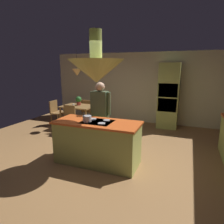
% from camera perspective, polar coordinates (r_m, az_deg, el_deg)
% --- Properties ---
extents(ground, '(8.16, 8.16, 0.00)m').
position_cam_1_polar(ground, '(4.62, -3.03, -13.12)').
color(ground, '#9E7042').
extents(wall_back, '(6.80, 0.10, 2.55)m').
position_cam_1_polar(wall_back, '(7.48, 7.84, 6.87)').
color(wall_back, beige).
rests_on(wall_back, ground).
extents(kitchen_island, '(1.80, 0.80, 0.93)m').
position_cam_1_polar(kitchen_island, '(4.27, -4.22, -8.62)').
color(kitchen_island, '#A8B259').
rests_on(kitchen_island, ground).
extents(oven_tower, '(0.66, 0.62, 2.16)m').
position_cam_1_polar(oven_tower, '(6.92, 15.90, 4.44)').
color(oven_tower, '#A8B259').
rests_on(oven_tower, ground).
extents(dining_table, '(1.07, 0.83, 0.76)m').
position_cam_1_polar(dining_table, '(6.78, -9.63, 0.91)').
color(dining_table, olive).
rests_on(dining_table, ground).
extents(person_at_island, '(0.53, 0.22, 1.67)m').
position_cam_1_polar(person_at_island, '(4.80, -3.34, 0.03)').
color(person_at_island, tan).
rests_on(person_at_island, ground).
extents(range_hood, '(1.10, 1.10, 1.00)m').
position_cam_1_polar(range_hood, '(3.98, -4.57, 12.00)').
color(range_hood, '#A8B259').
extents(pendant_light_over_table, '(0.32, 0.32, 0.82)m').
position_cam_1_polar(pendant_light_over_table, '(6.64, -10.01, 11.17)').
color(pendant_light_over_table, '#E0B266').
extents(chair_facing_island, '(0.40, 0.40, 0.87)m').
position_cam_1_polar(chair_facing_island, '(6.29, -12.53, -1.52)').
color(chair_facing_island, olive).
rests_on(chair_facing_island, ground).
extents(chair_by_back_wall, '(0.40, 0.40, 0.87)m').
position_cam_1_polar(chair_by_back_wall, '(7.35, -7.06, 0.70)').
color(chair_by_back_wall, olive).
rests_on(chair_by_back_wall, ground).
extents(chair_at_corner, '(0.40, 0.40, 0.87)m').
position_cam_1_polar(chair_at_corner, '(7.31, -15.74, 0.26)').
color(chair_at_corner, olive).
rests_on(chair_at_corner, ground).
extents(potted_plant_on_table, '(0.20, 0.20, 0.30)m').
position_cam_1_polar(potted_plant_on_table, '(6.82, -9.57, 3.34)').
color(potted_plant_on_table, '#99382D').
rests_on(potted_plant_on_table, dining_table).
extents(cup_on_table, '(0.07, 0.07, 0.09)m').
position_cam_1_polar(cup_on_table, '(6.61, -11.03, 1.89)').
color(cup_on_table, white).
rests_on(cup_on_table, dining_table).
extents(cooking_pot_on_cooktop, '(0.18, 0.18, 0.12)m').
position_cam_1_polar(cooking_pot_on_cooktop, '(4.07, -7.16, -1.90)').
color(cooking_pot_on_cooktop, '#B2B2B7').
rests_on(cooking_pot_on_cooktop, kitchen_island).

